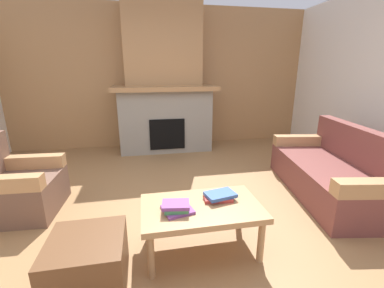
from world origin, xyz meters
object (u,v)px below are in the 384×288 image
(fireplace, at_px, (164,89))
(armchair, at_px, (15,187))
(ottoman, at_px, (88,263))
(couch, at_px, (333,173))
(coffee_table, at_px, (201,211))

(fireplace, distance_m, armchair, 2.90)
(fireplace, distance_m, ottoman, 3.55)
(fireplace, relative_size, ottoman, 5.19)
(couch, relative_size, ottoman, 3.68)
(fireplace, height_order, coffee_table, fireplace)
(fireplace, relative_size, coffee_table, 2.70)
(fireplace, xyz_separation_m, ottoman, (-0.86, -3.31, -0.96))
(fireplace, bearing_deg, armchair, -131.13)
(ottoman, bearing_deg, couch, 19.20)
(armchair, bearing_deg, ottoman, -51.75)
(couch, height_order, ottoman, couch)
(armchair, bearing_deg, coffee_table, -28.07)
(couch, relative_size, coffee_table, 1.92)
(fireplace, xyz_separation_m, coffee_table, (0.02, -3.07, -0.79))
(coffee_table, bearing_deg, ottoman, -164.85)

